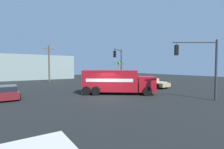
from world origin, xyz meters
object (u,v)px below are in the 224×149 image
at_px(traffic_light_primary, 202,61).
at_px(traffic_light_secondary, 119,62).
at_px(utility_pole, 49,63).
at_px(sedan_maroon, 7,92).
at_px(palm_tree_far, 118,66).
at_px(delivery_truck, 116,81).
at_px(pickup_tan, 152,83).

relative_size(traffic_light_primary, traffic_light_secondary, 0.97).
distance_m(traffic_light_secondary, utility_pole, 16.03).
xyz_separation_m(sedan_maroon, palm_tree_far, (22.69, 12.37, 2.73)).
relative_size(delivery_truck, traffic_light_secondary, 1.38).
bearing_deg(sedan_maroon, delivery_truck, -18.37).
height_order(traffic_light_secondary, utility_pole, utility_pole).
height_order(traffic_light_secondary, sedan_maroon, traffic_light_secondary).
xyz_separation_m(sedan_maroon, utility_pole, (7.75, 15.96, 3.28)).
relative_size(pickup_tan, utility_pole, 0.71).
bearing_deg(pickup_tan, traffic_light_secondary, 140.21).
xyz_separation_m(traffic_light_primary, utility_pole, (-7.26, 27.16, 0.17)).
height_order(delivery_truck, utility_pole, utility_pole).
xyz_separation_m(traffic_light_primary, palm_tree_far, (7.69, 23.57, -0.38)).
distance_m(traffic_light_secondary, pickup_tan, 6.01).
height_order(delivery_truck, sedan_maroon, delivery_truck).
height_order(delivery_truck, palm_tree_far, palm_tree_far).
bearing_deg(palm_tree_far, pickup_tan, -105.44).
bearing_deg(delivery_truck, sedan_maroon, 161.63).
bearing_deg(palm_tree_far, traffic_light_secondary, -125.83).
xyz_separation_m(traffic_light_primary, pickup_tan, (3.83, 9.60, -3.01)).
bearing_deg(pickup_tan, utility_pole, 122.25).
bearing_deg(palm_tree_far, sedan_maroon, -151.39).
distance_m(traffic_light_secondary, sedan_maroon, 15.39).
bearing_deg(palm_tree_far, delivery_truck, -126.99).
distance_m(delivery_truck, sedan_maroon, 11.30).
distance_m(delivery_truck, traffic_light_secondary, 7.15).
bearing_deg(pickup_tan, palm_tree_far, 74.56).
relative_size(delivery_truck, traffic_light_primary, 1.43).
height_order(traffic_light_secondary, pickup_tan, traffic_light_secondary).
bearing_deg(traffic_light_primary, pickup_tan, 68.26).
xyz_separation_m(traffic_light_primary, sedan_maroon, (-15.00, 11.20, -3.11)).
xyz_separation_m(pickup_tan, palm_tree_far, (3.86, 13.98, 2.63)).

